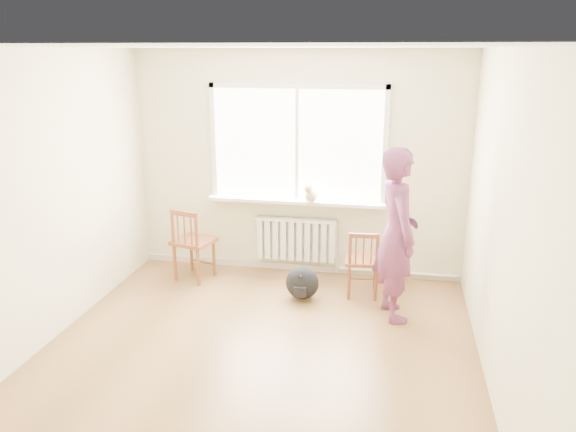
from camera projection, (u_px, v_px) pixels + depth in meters
The scene contains 13 objects.
floor at pixel (253, 362), 5.01m from camera, with size 4.50×4.50×0.00m, color olive.
ceiling at pixel (247, 47), 4.24m from camera, with size 4.50×4.50×0.00m, color white.
back_wall at pixel (298, 165), 6.74m from camera, with size 4.00×0.01×2.70m, color beige.
window at pixel (297, 139), 6.63m from camera, with size 2.12×0.05×1.42m.
windowsill at pixel (296, 201), 6.76m from camera, with size 2.15×0.22×0.04m, color white.
radiator at pixel (296, 239), 6.91m from camera, with size 1.00×0.12×0.55m.
heating_pipe at pixel (397, 272), 6.82m from camera, with size 0.04×0.04×1.40m, color silver.
baseboard at pixel (297, 267), 7.10m from camera, with size 4.00×0.03×0.08m, color beige.
chair_left at pixel (191, 244), 6.69m from camera, with size 0.54×0.52×0.89m.
chair_right at pixel (363, 263), 6.24m from camera, with size 0.41×0.39×0.78m.
person at pixel (397, 235), 5.65m from camera, with size 0.65×0.43×1.78m, color #D0455D.
cat at pixel (311, 193), 6.61m from camera, with size 0.21×0.38×0.26m.
backpack at pixel (302, 283), 6.24m from camera, with size 0.37×0.28×0.37m, color black.
Camera 1 is at (1.15, -4.29, 2.68)m, focal length 35.00 mm.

